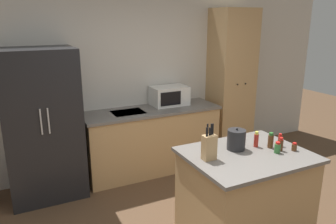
{
  "coord_description": "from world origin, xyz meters",
  "views": [
    {
      "loc": [
        -1.53,
        -2.15,
        2.18
      ],
      "look_at": [
        0.22,
        1.4,
        1.05
      ],
      "focal_mm": 35.0,
      "sensor_mm": 36.0,
      "label": 1
    }
  ],
  "objects_px": {
    "spice_bottle_short_red": "(280,140)",
    "spice_bottle_pale_salt": "(256,140)",
    "refrigerator": "(43,125)",
    "spice_bottle_orange_cap": "(277,148)",
    "knife_block": "(209,147)",
    "spice_bottle_tall_dark": "(281,145)",
    "spice_bottle_amber_oil": "(271,141)",
    "pantry_cabinet": "(231,84)",
    "kettle": "(236,140)",
    "microwave": "(169,96)",
    "spice_bottle_green_herb": "(294,147)"
  },
  "relations": [
    {
      "from": "pantry_cabinet",
      "to": "spice_bottle_tall_dark",
      "type": "distance_m",
      "value": 2.22
    },
    {
      "from": "pantry_cabinet",
      "to": "spice_bottle_orange_cap",
      "type": "xyz_separation_m",
      "value": [
        -0.97,
        -2.05,
        -0.17
      ]
    },
    {
      "from": "knife_block",
      "to": "kettle",
      "type": "distance_m",
      "value": 0.38
    },
    {
      "from": "microwave",
      "to": "kettle",
      "type": "height_order",
      "value": "microwave"
    },
    {
      "from": "knife_block",
      "to": "spice_bottle_green_herb",
      "type": "xyz_separation_m",
      "value": [
        0.86,
        -0.19,
        -0.09
      ]
    },
    {
      "from": "pantry_cabinet",
      "to": "spice_bottle_green_herb",
      "type": "distance_m",
      "value": 2.23
    },
    {
      "from": "spice_bottle_green_herb",
      "to": "spice_bottle_pale_salt",
      "type": "relative_size",
      "value": 0.51
    },
    {
      "from": "refrigerator",
      "to": "kettle",
      "type": "relative_size",
      "value": 8.31
    },
    {
      "from": "spice_bottle_amber_oil",
      "to": "spice_bottle_orange_cap",
      "type": "distance_m",
      "value": 0.14
    },
    {
      "from": "spice_bottle_tall_dark",
      "to": "spice_bottle_short_red",
      "type": "height_order",
      "value": "spice_bottle_tall_dark"
    },
    {
      "from": "knife_block",
      "to": "spice_bottle_short_red",
      "type": "xyz_separation_m",
      "value": [
        0.82,
        -0.04,
        -0.06
      ]
    },
    {
      "from": "spice_bottle_tall_dark",
      "to": "spice_bottle_orange_cap",
      "type": "distance_m",
      "value": 0.08
    },
    {
      "from": "spice_bottle_short_red",
      "to": "spice_bottle_pale_salt",
      "type": "bearing_deg",
      "value": 158.25
    },
    {
      "from": "spice_bottle_pale_salt",
      "to": "knife_block",
      "type": "bearing_deg",
      "value": -174.85
    },
    {
      "from": "spice_bottle_tall_dark",
      "to": "spice_bottle_pale_salt",
      "type": "distance_m",
      "value": 0.24
    },
    {
      "from": "knife_block",
      "to": "spice_bottle_green_herb",
      "type": "distance_m",
      "value": 0.89
    },
    {
      "from": "spice_bottle_tall_dark",
      "to": "spice_bottle_orange_cap",
      "type": "relative_size",
      "value": 1.2
    },
    {
      "from": "microwave",
      "to": "spice_bottle_short_red",
      "type": "height_order",
      "value": "microwave"
    },
    {
      "from": "refrigerator",
      "to": "microwave",
      "type": "distance_m",
      "value": 1.83
    },
    {
      "from": "spice_bottle_pale_salt",
      "to": "spice_bottle_green_herb",
      "type": "bearing_deg",
      "value": -42.7
    },
    {
      "from": "spice_bottle_amber_oil",
      "to": "spice_bottle_pale_salt",
      "type": "relative_size",
      "value": 0.98
    },
    {
      "from": "knife_block",
      "to": "spice_bottle_amber_oil",
      "type": "distance_m",
      "value": 0.71
    },
    {
      "from": "pantry_cabinet",
      "to": "kettle",
      "type": "bearing_deg",
      "value": -125.2
    },
    {
      "from": "spice_bottle_orange_cap",
      "to": "kettle",
      "type": "height_order",
      "value": "kettle"
    },
    {
      "from": "microwave",
      "to": "knife_block",
      "type": "height_order",
      "value": "knife_block"
    },
    {
      "from": "microwave",
      "to": "spice_bottle_amber_oil",
      "type": "bearing_deg",
      "value": -85.99
    },
    {
      "from": "refrigerator",
      "to": "spice_bottle_pale_salt",
      "type": "relative_size",
      "value": 11.67
    },
    {
      "from": "kettle",
      "to": "refrigerator",
      "type": "bearing_deg",
      "value": 133.52
    },
    {
      "from": "spice_bottle_amber_oil",
      "to": "knife_block",
      "type": "bearing_deg",
      "value": 177.61
    },
    {
      "from": "microwave",
      "to": "spice_bottle_orange_cap",
      "type": "bearing_deg",
      "value": -87.22
    },
    {
      "from": "knife_block",
      "to": "spice_bottle_tall_dark",
      "type": "xyz_separation_m",
      "value": [
        0.74,
        -0.13,
        -0.06
      ]
    },
    {
      "from": "spice_bottle_amber_oil",
      "to": "spice_bottle_orange_cap",
      "type": "height_order",
      "value": "spice_bottle_amber_oil"
    },
    {
      "from": "spice_bottle_tall_dark",
      "to": "kettle",
      "type": "distance_m",
      "value": 0.43
    },
    {
      "from": "pantry_cabinet",
      "to": "spice_bottle_short_red",
      "type": "relative_size",
      "value": 18.05
    },
    {
      "from": "spice_bottle_short_red",
      "to": "spice_bottle_amber_oil",
      "type": "xyz_separation_m",
      "value": [
        -0.12,
        0.01,
        0.01
      ]
    },
    {
      "from": "pantry_cabinet",
      "to": "knife_block",
      "type": "height_order",
      "value": "pantry_cabinet"
    },
    {
      "from": "spice_bottle_short_red",
      "to": "kettle",
      "type": "relative_size",
      "value": 0.58
    },
    {
      "from": "spice_bottle_amber_oil",
      "to": "spice_bottle_green_herb",
      "type": "distance_m",
      "value": 0.23
    },
    {
      "from": "refrigerator",
      "to": "microwave",
      "type": "height_order",
      "value": "refrigerator"
    },
    {
      "from": "spice_bottle_amber_oil",
      "to": "spice_bottle_tall_dark",
      "type": "bearing_deg",
      "value": -72.54
    },
    {
      "from": "spice_bottle_green_herb",
      "to": "spice_bottle_pale_salt",
      "type": "xyz_separation_m",
      "value": [
        -0.27,
        0.25,
        0.04
      ]
    },
    {
      "from": "refrigerator",
      "to": "pantry_cabinet",
      "type": "relative_size",
      "value": 0.79
    },
    {
      "from": "spice_bottle_orange_cap",
      "to": "knife_block",
      "type": "bearing_deg",
      "value": 166.43
    },
    {
      "from": "refrigerator",
      "to": "spice_bottle_orange_cap",
      "type": "height_order",
      "value": "refrigerator"
    },
    {
      "from": "spice_bottle_amber_oil",
      "to": "spice_bottle_green_herb",
      "type": "xyz_separation_m",
      "value": [
        0.15,
        -0.16,
        -0.04
      ]
    },
    {
      "from": "microwave",
      "to": "spice_bottle_pale_salt",
      "type": "relative_size",
      "value": 3.34
    },
    {
      "from": "knife_block",
      "to": "spice_bottle_short_red",
      "type": "height_order",
      "value": "knife_block"
    },
    {
      "from": "knife_block",
      "to": "spice_bottle_pale_salt",
      "type": "distance_m",
      "value": 0.6
    },
    {
      "from": "spice_bottle_green_herb",
      "to": "knife_block",
      "type": "bearing_deg",
      "value": 167.45
    },
    {
      "from": "spice_bottle_tall_dark",
      "to": "kettle",
      "type": "relative_size",
      "value": 0.6
    }
  ]
}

